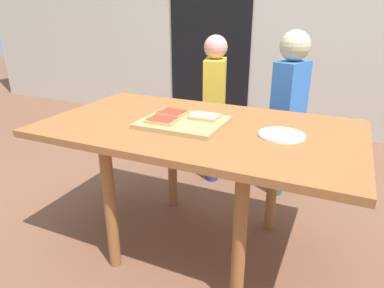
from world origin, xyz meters
TOP-DOWN VIEW (x-y plane):
  - ground_plane at (0.00, 0.00)m, footprint 16.00×16.00m
  - house_wall_back at (0.00, 2.22)m, footprint 8.00×0.20m
  - house_door at (-0.79, 2.11)m, footprint 0.90×0.02m
  - dining_table at (0.00, 0.00)m, footprint 1.48×0.84m
  - cutting_board at (-0.07, -0.02)m, footprint 0.39×0.32m
  - pizza_slice_far_right at (0.01, 0.05)m, footprint 0.14×0.11m
  - pizza_slice_far_left at (-0.16, 0.04)m, footprint 0.15×0.12m
  - pizza_slice_near_left at (-0.15, -0.09)m, footprint 0.14×0.11m
  - plate_white_right at (0.39, 0.01)m, footprint 0.20×0.20m
  - child_left at (-0.23, 0.81)m, footprint 0.20×0.27m
  - child_right at (0.29, 0.80)m, footprint 0.21×0.27m

SIDE VIEW (x-z plane):
  - ground_plane at x=0.00m, z-range 0.00..0.00m
  - child_left at x=-0.23m, z-range 0.07..1.11m
  - dining_table at x=0.00m, z-range 0.27..0.95m
  - child_right at x=0.29m, z-range 0.10..1.18m
  - plate_white_right at x=0.39m, z-range 0.68..0.69m
  - cutting_board at x=-0.07m, z-range 0.68..0.70m
  - pizza_slice_far_right at x=0.01m, z-range 0.70..0.72m
  - pizza_slice_far_left at x=-0.16m, z-range 0.70..0.72m
  - pizza_slice_near_left at x=-0.15m, z-range 0.70..0.72m
  - house_door at x=-0.79m, z-range 0.00..2.00m
  - house_wall_back at x=0.00m, z-range 0.00..2.51m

